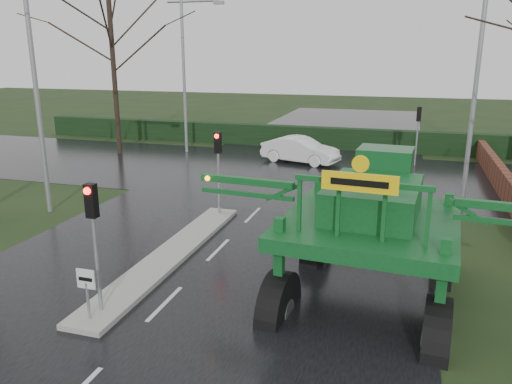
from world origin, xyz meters
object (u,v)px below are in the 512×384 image
(traffic_signal_far, at_px, (418,123))
(street_light_right, at_px, (470,67))
(street_light_left_near, at_px, (40,68))
(keep_left_sign, at_px, (87,286))
(traffic_signal_mid, at_px, (218,155))
(street_light_left_far, at_px, (188,62))
(white_sedan, at_px, (300,163))
(crop_sprayer, at_px, (283,216))
(traffic_signal_near, at_px, (93,221))

(traffic_signal_far, height_order, street_light_right, street_light_right)
(street_light_left_near, distance_m, street_light_right, 17.45)
(keep_left_sign, xyz_separation_m, street_light_left_near, (-6.89, 7.50, 4.93))
(traffic_signal_mid, height_order, street_light_left_near, street_light_left_near)
(traffic_signal_mid, xyz_separation_m, street_light_left_far, (-6.89, 12.51, 3.40))
(traffic_signal_far, relative_size, white_sedan, 0.73)
(crop_sprayer, height_order, white_sedan, crop_sprayer)
(street_light_left_far, bearing_deg, crop_sprayer, -59.65)
(keep_left_sign, distance_m, white_sedan, 20.30)
(crop_sprayer, bearing_deg, white_sedan, 105.07)
(traffic_signal_near, relative_size, white_sedan, 0.73)
(traffic_signal_near, xyz_separation_m, street_light_right, (9.49, 13.01, 3.40))
(keep_left_sign, height_order, traffic_signal_far, traffic_signal_far)
(crop_sprayer, bearing_deg, traffic_signal_mid, 127.49)
(traffic_signal_far, height_order, street_light_left_near, street_light_left_near)
(street_light_right, bearing_deg, street_light_left_far, 153.98)
(street_light_right, bearing_deg, street_light_left_near, -159.89)
(street_light_left_far, height_order, white_sedan, street_light_left_far)
(traffic_signal_far, bearing_deg, traffic_signal_near, 69.64)
(traffic_signal_far, xyz_separation_m, street_light_right, (1.69, -8.01, 3.40))
(keep_left_sign, height_order, street_light_left_near, street_light_left_near)
(keep_left_sign, xyz_separation_m, traffic_signal_far, (7.80, 21.51, 1.53))
(traffic_signal_near, bearing_deg, street_light_left_near, 134.53)
(traffic_signal_mid, bearing_deg, street_light_left_near, -167.79)
(traffic_signal_far, relative_size, street_light_right, 0.35)
(street_light_right, xyz_separation_m, white_sedan, (-8.49, 6.75, -5.99))
(traffic_signal_mid, distance_m, street_light_right, 11.05)
(street_light_left_near, bearing_deg, street_light_left_far, 90.00)
(street_light_left_near, relative_size, crop_sprayer, 1.03)
(traffic_signal_near, distance_m, crop_sprayer, 4.71)
(keep_left_sign, relative_size, street_light_right, 0.14)
(traffic_signal_near, height_order, crop_sprayer, crop_sprayer)
(keep_left_sign, bearing_deg, street_light_left_far, 107.78)
(street_light_right, relative_size, crop_sprayer, 1.03)
(traffic_signal_far, bearing_deg, street_light_right, 101.95)
(keep_left_sign, bearing_deg, crop_sprayer, 27.44)
(traffic_signal_far, bearing_deg, keep_left_sign, 70.07)
(traffic_signal_far, relative_size, crop_sprayer, 0.36)
(keep_left_sign, height_order, white_sedan, keep_left_sign)
(traffic_signal_far, bearing_deg, white_sedan, 10.52)
(traffic_signal_near, distance_m, street_light_right, 16.46)
(street_light_left_near, distance_m, crop_sprayer, 12.88)
(traffic_signal_near, bearing_deg, crop_sprayer, 22.12)
(street_light_left_near, xyz_separation_m, crop_sprayer, (11.26, -5.23, -3.41))
(traffic_signal_far, bearing_deg, crop_sprayer, 79.88)
(traffic_signal_mid, xyz_separation_m, white_sedan, (1.01, 11.26, -2.59))
(traffic_signal_mid, distance_m, crop_sprayer, 8.02)
(street_light_left_near, bearing_deg, traffic_signal_near, -45.47)
(street_light_left_far, bearing_deg, street_light_left_near, -90.00)
(street_light_left_near, relative_size, street_light_right, 1.00)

